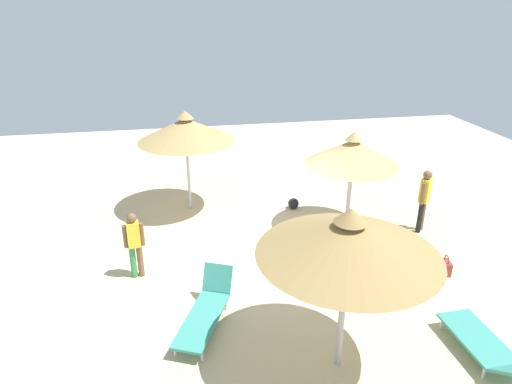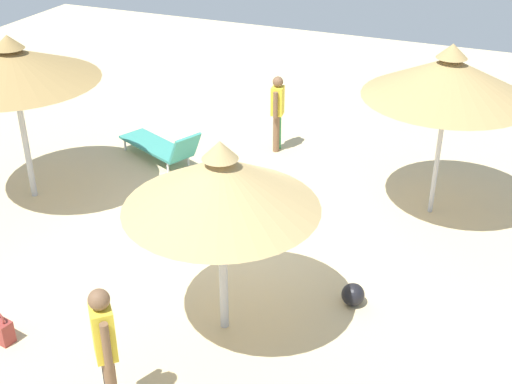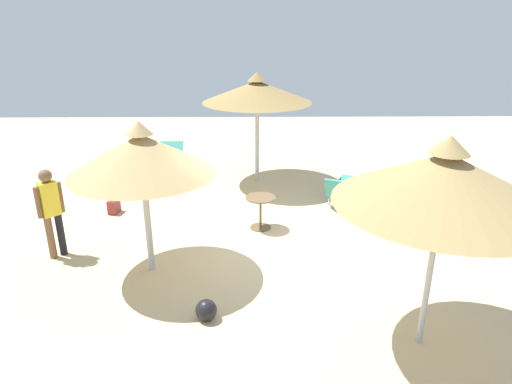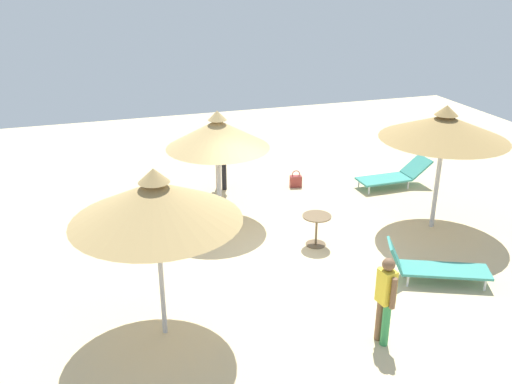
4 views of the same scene
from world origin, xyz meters
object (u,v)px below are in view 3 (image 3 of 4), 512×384
Objects in this scene: parasol_umbrella_edge at (141,154)px; handbag at (114,206)px; parasol_umbrella_back at (257,92)px; person_standing_near_left at (432,195)px; parasol_umbrella_center at (445,179)px; person_standing_far_right at (51,208)px; lounge_chair_far_left at (168,164)px; lounge_chair_near_right at (344,188)px; side_table_round at (261,207)px; beach_ball at (206,310)px.

handbag is (2.48, 1.35, -1.94)m from parasol_umbrella_edge.
person_standing_near_left is at bearing -133.58° from parasol_umbrella_back.
parasol_umbrella_center is 6.51m from person_standing_far_right.
lounge_chair_far_left is 4.92m from lounge_chair_near_right.
person_standing_far_right reaches higher than person_standing_near_left.
parasol_umbrella_edge is at bearing 103.99° from person_standing_near_left.
lounge_chair_near_right is at bearing -53.43° from side_table_round.
lounge_chair_near_right reaches higher than handbag.
beach_ball is at bearing -148.05° from handbag.
parasol_umbrella_edge is at bearing -105.51° from person_standing_far_right.
side_table_round is at bearing -73.07° from person_standing_far_right.
parasol_umbrella_edge is 2.64m from beach_ball.
parasol_umbrella_edge reaches higher than side_table_round.
parasol_umbrella_back is at bearing -100.65° from lounge_chair_far_left.
parasol_umbrella_edge is 1.57× the size of person_standing_far_right.
side_table_round is (1.66, -1.94, -1.63)m from parasol_umbrella_edge.
person_standing_near_left is at bearing -143.78° from lounge_chair_near_right.
beach_ball is (-6.01, 0.83, -2.23)m from parasol_umbrella_back.
lounge_chair_far_left is at bearing 57.71° from person_standing_near_left.
handbag reaches higher than beach_ball.
side_table_round is (0.33, 3.40, -0.38)m from person_standing_near_left.
parasol_umbrella_back is 4.98m from parasol_umbrella_edge.
parasol_umbrella_edge is 2.21m from person_standing_far_right.
lounge_chair_near_right is at bearing -124.31° from parasol_umbrella_back.
lounge_chair_near_right is 6.33× the size of beach_ball.
person_standing_far_right is at bearing 137.50° from parasol_umbrella_back.
lounge_chair_near_right is at bearing -51.49° from parasol_umbrella_edge.
side_table_round is at bearing -15.63° from beach_ball.
beach_ball is at bearing 122.85° from person_standing_near_left.
side_table_round is at bearing -179.42° from parasol_umbrella_back.
person_standing_near_left reaches higher than side_table_round.
parasol_umbrella_edge reaches higher than person_standing_far_right.
handbag is 1.50× the size of beach_ball.
handbag is at bearing 75.93° from side_table_round.
parasol_umbrella_edge reaches higher than person_standing_near_left.
parasol_umbrella_edge is at bearing -173.73° from lounge_chair_far_left.
parasol_umbrella_edge is 5.40m from lounge_chair_near_right.
lounge_chair_near_right is 4.22× the size of handbag.
parasol_umbrella_center is 6.10× the size of handbag.
parasol_umbrella_back reaches higher than side_table_round.
beach_ball is (-6.47, -1.64, -0.17)m from lounge_chair_far_left.
parasol_umbrella_center is 1.72× the size of person_standing_far_right.
beach_ball is (-1.93, -2.91, -0.81)m from person_standing_far_right.
parasol_umbrella_back is 6.46m from beach_ball.
person_standing_far_right is 3.55× the size of handbag.
handbag is at bearing 97.40° from lounge_chair_near_right.
parasol_umbrella_edge reaches higher than lounge_chair_near_right.
parasol_umbrella_center is 8.62m from lounge_chair_far_left.
parasol_umbrella_edge is 1.32× the size of lounge_chair_near_right.
parasol_umbrella_edge is 1.31× the size of lounge_chair_far_left.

